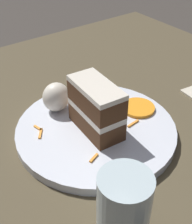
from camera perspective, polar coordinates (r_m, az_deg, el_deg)
name	(u,v)px	position (r m, az deg, el deg)	size (l,w,h in m)	color
ground_plane	(103,147)	(0.59, 1.25, -6.40)	(6.00, 6.00, 0.00)	#38332D
dining_table	(103,140)	(0.57, 1.28, -5.08)	(0.98, 0.90, 0.04)	#4C422D
plate	(96,130)	(0.55, 0.00, -3.27)	(0.28, 0.28, 0.02)	silver
cake_slice	(97,109)	(0.51, 0.26, 0.59)	(0.06, 0.11, 0.09)	#4C2D19
cream_dollop	(56,97)	(0.58, -7.28, 2.73)	(0.05, 0.05, 0.06)	silver
orange_garnish	(139,108)	(0.59, 7.81, 0.71)	(0.06, 0.06, 0.01)	orange
carrot_shreds_scatter	(88,131)	(0.54, -1.51, -3.57)	(0.17, 0.18, 0.00)	orange
drinking_glass	(123,217)	(0.38, 4.93, -18.60)	(0.06, 0.06, 0.11)	silver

